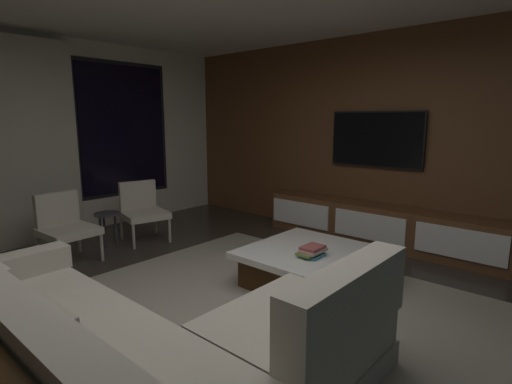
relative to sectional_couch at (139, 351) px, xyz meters
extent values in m
plane|color=#332B26|center=(0.87, 0.12, -0.29)|extent=(9.20, 9.20, 0.00)
cube|color=silver|center=(0.87, 3.78, 1.06)|extent=(6.60, 0.12, 2.70)
cube|color=black|center=(2.17, 3.72, 1.16)|extent=(1.52, 0.02, 2.02)
cube|color=black|center=(2.17, 3.70, 1.16)|extent=(1.40, 0.03, 1.90)
cube|color=brown|center=(3.93, 0.12, 1.06)|extent=(0.12, 7.80, 2.70)
cube|color=gray|center=(1.22, 0.02, -0.28)|extent=(3.20, 3.80, 0.01)
cube|color=beige|center=(-0.24, 0.23, 0.01)|extent=(0.86, 2.42, 0.24)
cube|color=beige|center=(-0.59, 0.23, 0.33)|extent=(0.20, 2.50, 0.40)
cube|color=beige|center=(-0.24, 1.38, 0.22)|extent=(0.90, 0.20, 0.18)
cube|color=#A49C8C|center=(0.74, -0.57, -0.20)|extent=(1.10, 0.90, 0.18)
cube|color=beige|center=(0.74, -0.57, 0.01)|extent=(1.07, 0.86, 0.24)
cube|color=beige|center=(0.74, -0.92, 0.33)|extent=(1.10, 0.20, 0.40)
cube|color=#B2A893|center=(-0.47, -0.07, 0.29)|extent=(0.10, 0.36, 0.36)
cube|color=#34200B|center=(1.99, 0.14, -0.14)|extent=(1.00, 1.00, 0.30)
cube|color=white|center=(1.99, 0.14, 0.04)|extent=(1.16, 1.16, 0.06)
cube|color=teal|center=(1.85, 0.04, 0.08)|extent=(0.20, 0.20, 0.03)
cube|color=olive|center=(1.85, 0.05, 0.11)|extent=(0.30, 0.15, 0.02)
cube|color=#A68A82|center=(1.85, 0.03, 0.13)|extent=(0.25, 0.17, 0.02)
cube|color=#954645|center=(1.86, 0.04, 0.15)|extent=(0.22, 0.16, 0.03)
cylinder|color=#B2ADA0|center=(1.93, 2.31, -0.11)|extent=(0.04, 0.04, 0.36)
cylinder|color=#B2ADA0|center=(1.46, 2.42, -0.11)|extent=(0.04, 0.04, 0.36)
cylinder|color=#B2ADA0|center=(2.05, 2.79, -0.11)|extent=(0.04, 0.04, 0.36)
cylinder|color=#B2ADA0|center=(1.58, 2.91, -0.11)|extent=(0.04, 0.04, 0.36)
cube|color=beige|center=(1.75, 2.61, 0.07)|extent=(0.66, 0.67, 0.08)
cube|color=beige|center=(1.81, 2.84, 0.30)|extent=(0.49, 0.19, 0.38)
cylinder|color=#B2ADA0|center=(0.99, 2.32, -0.11)|extent=(0.04, 0.04, 0.36)
cylinder|color=#B2ADA0|center=(0.51, 2.29, -0.11)|extent=(0.04, 0.04, 0.36)
cylinder|color=#B2ADA0|center=(0.96, 2.82, -0.11)|extent=(0.04, 0.04, 0.36)
cylinder|color=#B2ADA0|center=(0.48, 2.79, -0.11)|extent=(0.04, 0.04, 0.36)
cube|color=beige|center=(0.73, 2.55, 0.07)|extent=(0.57, 0.59, 0.08)
cube|color=beige|center=(0.72, 2.79, 0.30)|extent=(0.49, 0.11, 0.38)
cylinder|color=#333338|center=(1.17, 2.67, -0.06)|extent=(0.03, 0.03, 0.46)
cylinder|color=#333338|center=(1.37, 2.67, -0.06)|extent=(0.03, 0.03, 0.46)
cylinder|color=#333338|center=(1.27, 2.77, -0.06)|extent=(0.03, 0.03, 0.46)
cylinder|color=#333338|center=(1.27, 2.67, 0.16)|extent=(0.32, 0.32, 0.02)
cube|color=brown|center=(3.65, 0.22, -0.03)|extent=(0.44, 3.10, 0.52)
cube|color=white|center=(3.41, -0.82, 0.00)|extent=(0.02, 0.93, 0.33)
cube|color=white|center=(3.41, 0.22, 0.00)|extent=(0.02, 0.93, 0.33)
cube|color=white|center=(3.41, 1.27, 0.00)|extent=(0.02, 0.93, 0.33)
cube|color=black|center=(3.60, -0.63, -0.17)|extent=(0.33, 0.68, 0.19)
cube|color=#A480B9|center=(3.60, -0.89, -0.18)|extent=(0.03, 0.04, 0.16)
cube|color=#6B624E|center=(3.60, -0.79, -0.20)|extent=(0.03, 0.04, 0.14)
cube|color=#60B386|center=(3.60, -0.68, -0.19)|extent=(0.03, 0.04, 0.15)
cube|color=#90B466|center=(3.60, -0.58, -0.18)|extent=(0.03, 0.04, 0.18)
cube|color=#7988C1|center=(3.60, -0.47, -0.19)|extent=(0.03, 0.04, 0.16)
cube|color=#52AAC2|center=(3.60, -0.37, -0.19)|extent=(0.03, 0.04, 0.15)
cube|color=black|center=(3.82, 0.37, 1.06)|extent=(0.04, 1.25, 0.72)
cube|color=black|center=(3.82, 0.37, 1.06)|extent=(0.05, 1.21, 0.68)
camera|label=1|loc=(-1.11, -1.88, 1.32)|focal=27.81mm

